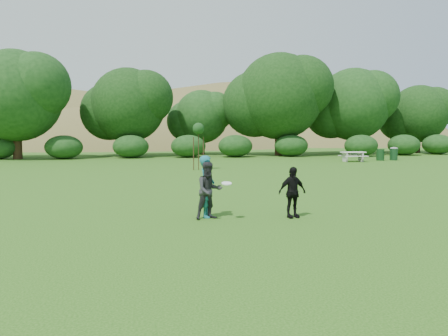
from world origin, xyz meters
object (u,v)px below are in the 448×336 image
at_px(sapling, 198,130).
at_px(trash_can_lidded, 394,153).
at_px(player_black, 292,192).
at_px(trash_can_near, 380,155).
at_px(player_grey, 209,191).
at_px(picnic_table, 353,155).
at_px(player_teal, 207,186).

height_order(sapling, trash_can_lidded, sapling).
relative_size(player_black, trash_can_near, 1.57).
distance_m(player_grey, picnic_table, 23.88).
bearing_deg(sapling, trash_can_near, 19.75).
xyz_separation_m(player_grey, picnic_table, (14.07, 19.29, -0.26)).
height_order(player_black, trash_can_lidded, player_black).
distance_m(sapling, picnic_table, 13.48).
xyz_separation_m(player_teal, player_black, (2.30, -0.51, -0.15)).
xyz_separation_m(sapling, picnic_table, (12.50, 4.68, -1.90)).
height_order(sapling, picnic_table, sapling).
bearing_deg(picnic_table, player_grey, -126.11).
distance_m(player_grey, player_black, 2.29).
bearing_deg(player_grey, player_black, -19.46).
relative_size(trash_can_near, trash_can_lidded, 0.86).
relative_size(player_grey, trash_can_near, 1.74).
height_order(player_teal, sapling, sapling).
distance_m(player_black, trash_can_near, 24.98).
xyz_separation_m(player_black, sapling, (-0.70, 14.85, 1.71)).
relative_size(player_teal, trash_can_lidded, 1.64).
bearing_deg(sapling, picnic_table, 20.55).
xyz_separation_m(trash_can_near, picnic_table, (-2.73, -0.78, 0.07)).
height_order(player_grey, trash_can_near, player_grey).
relative_size(player_teal, picnic_table, 0.95).
bearing_deg(player_grey, trash_can_lidded, 34.85).
bearing_deg(sapling, player_black, -87.30).
bearing_deg(player_grey, player_teal, 80.41).
height_order(player_grey, player_black, player_grey).
bearing_deg(player_black, trash_can_near, 43.62).
bearing_deg(picnic_table, player_teal, -126.52).
xyz_separation_m(player_teal, player_grey, (0.02, -0.26, -0.08)).
relative_size(player_grey, player_black, 1.10).
height_order(player_grey, picnic_table, player_grey).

